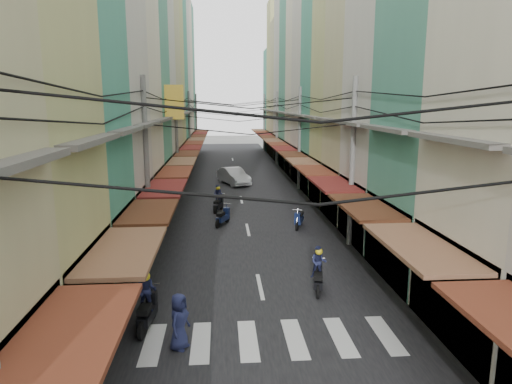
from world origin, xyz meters
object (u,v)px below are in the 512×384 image
market_umbrella (406,225)px  traffic_sign (403,229)px  bicycle (399,243)px  white_car (234,184)px

market_umbrella → traffic_sign: bearing=-119.2°
market_umbrella → traffic_sign: traffic_sign is taller
bicycle → market_umbrella: 4.60m
bicycle → traffic_sign: size_ratio=0.59×
white_car → market_umbrella: size_ratio=2.17×
market_umbrella → traffic_sign: size_ratio=0.81×
bicycle → traffic_sign: traffic_sign is taller
bicycle → market_umbrella: market_umbrella is taller
white_car → bicycle: white_car is taller
bicycle → traffic_sign: (-1.83, -4.70, 2.09)m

